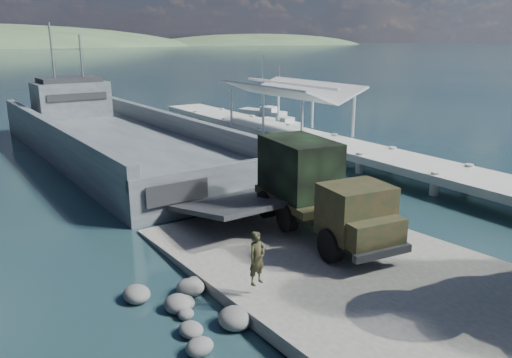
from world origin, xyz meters
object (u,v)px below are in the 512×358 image
object	(u,v)px
landing_craft	(113,145)
pier	(297,128)
soldier	(257,269)
sailboat_near	(280,123)
military_truck	(316,189)
sailboat_far	(263,113)

from	to	relation	value
landing_craft	pier	bearing A→B (deg)	-22.40
soldier	landing_craft	bearing A→B (deg)	69.51
soldier	sailboat_near	distance (m)	35.82
soldier	sailboat_near	bearing A→B (deg)	39.61
landing_craft	military_truck	xyz separation A→B (m)	(2.00, -21.45, 1.53)
pier	sailboat_near	size ratio (longest dim) A/B	6.99
military_truck	soldier	bearing A→B (deg)	-139.88
military_truck	sailboat_near	size ratio (longest dim) A/B	1.37
pier	landing_craft	bearing A→B (deg)	158.84
landing_craft	military_truck	size ratio (longest dim) A/B	4.29
sailboat_near	sailboat_far	size ratio (longest dim) A/B	0.87
soldier	sailboat_near	size ratio (longest dim) A/B	0.29
landing_craft	soldier	xyz separation A→B (m)	(-3.36, -24.79, 0.52)
military_truck	sailboat_far	size ratio (longest dim) A/B	1.20
pier	sailboat_near	distance (m)	10.16
sailboat_near	military_truck	bearing A→B (deg)	-128.63
sailboat_far	military_truck	bearing A→B (deg)	-137.68
pier	sailboat_near	world-z (taller)	sailboat_near
sailboat_near	pier	bearing A→B (deg)	-123.35
landing_craft	sailboat_far	distance (m)	23.21
landing_craft	soldier	size ratio (longest dim) A/B	20.14
pier	soldier	xyz separation A→B (m)	(-17.10, -19.47, -0.18)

